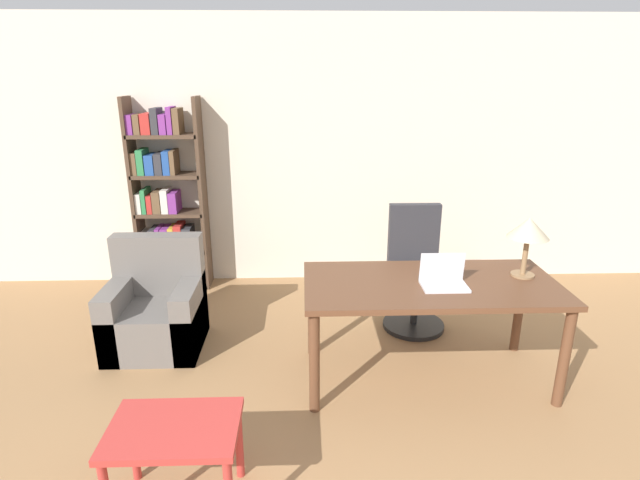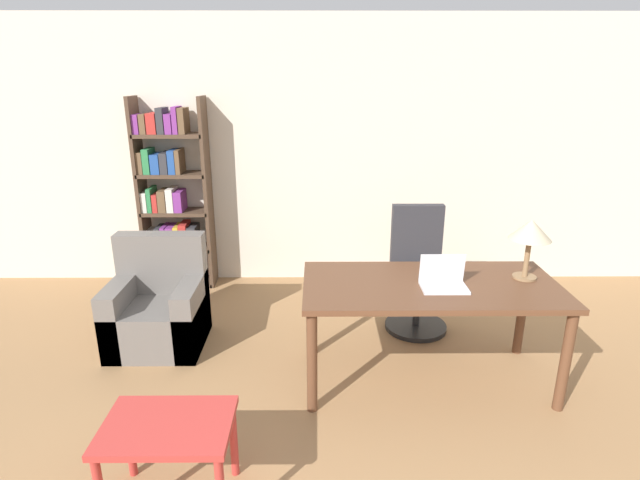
{
  "view_description": "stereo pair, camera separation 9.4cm",
  "coord_description": "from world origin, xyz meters",
  "px_view_note": "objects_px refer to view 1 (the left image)",
  "views": [
    {
      "loc": [
        -0.3,
        -0.61,
        2.13
      ],
      "look_at": [
        -0.19,
        2.76,
        1.01
      ],
      "focal_mm": 28.0,
      "sensor_mm": 36.0,
      "label": 1
    },
    {
      "loc": [
        -0.21,
        -0.61,
        2.13
      ],
      "look_at": [
        -0.19,
        2.76,
        1.01
      ],
      "focal_mm": 28.0,
      "sensor_mm": 36.0,
      "label": 2
    }
  ],
  "objects_px": {
    "desk": "(430,294)",
    "table_lamp": "(529,230)",
    "laptop": "(443,279)",
    "armchair": "(156,313)",
    "bookshelf": "(165,203)",
    "office_chair": "(414,275)",
    "side_table_blue": "(175,439)"
  },
  "relations": [
    {
      "from": "laptop",
      "to": "table_lamp",
      "type": "xyz_separation_m",
      "value": [
        0.62,
        0.16,
        0.29
      ]
    },
    {
      "from": "table_lamp",
      "to": "side_table_blue",
      "type": "xyz_separation_m",
      "value": [
        -2.22,
        -1.2,
        -0.69
      ]
    },
    {
      "from": "desk",
      "to": "laptop",
      "type": "relative_size",
      "value": 5.76
    },
    {
      "from": "laptop",
      "to": "bookshelf",
      "type": "xyz_separation_m",
      "value": [
        -2.34,
        1.84,
        0.09
      ]
    },
    {
      "from": "armchair",
      "to": "bookshelf",
      "type": "xyz_separation_m",
      "value": [
        -0.19,
        1.25,
        0.61
      ]
    },
    {
      "from": "table_lamp",
      "to": "armchair",
      "type": "relative_size",
      "value": 0.48
    },
    {
      "from": "armchair",
      "to": "laptop",
      "type": "bearing_deg",
      "value": -15.46
    },
    {
      "from": "table_lamp",
      "to": "desk",
      "type": "bearing_deg",
      "value": -172.34
    },
    {
      "from": "desk",
      "to": "armchair",
      "type": "height_order",
      "value": "armchair"
    },
    {
      "from": "desk",
      "to": "table_lamp",
      "type": "distance_m",
      "value": 0.81
    },
    {
      "from": "desk",
      "to": "table_lamp",
      "type": "height_order",
      "value": "table_lamp"
    },
    {
      "from": "office_chair",
      "to": "bookshelf",
      "type": "distance_m",
      "value": 2.57
    },
    {
      "from": "desk",
      "to": "armchair",
      "type": "relative_size",
      "value": 1.98
    },
    {
      "from": "armchair",
      "to": "bookshelf",
      "type": "distance_m",
      "value": 1.4
    },
    {
      "from": "armchair",
      "to": "bookshelf",
      "type": "bearing_deg",
      "value": 98.59
    },
    {
      "from": "office_chair",
      "to": "armchair",
      "type": "bearing_deg",
      "value": -171.96
    },
    {
      "from": "laptop",
      "to": "armchair",
      "type": "relative_size",
      "value": 0.34
    },
    {
      "from": "desk",
      "to": "office_chair",
      "type": "relative_size",
      "value": 1.64
    },
    {
      "from": "desk",
      "to": "table_lamp",
      "type": "bearing_deg",
      "value": 7.66
    },
    {
      "from": "laptop",
      "to": "table_lamp",
      "type": "relative_size",
      "value": 0.71
    },
    {
      "from": "office_chair",
      "to": "armchair",
      "type": "xyz_separation_m",
      "value": [
        -2.17,
        -0.31,
        -0.18
      ]
    },
    {
      "from": "table_lamp",
      "to": "bookshelf",
      "type": "distance_m",
      "value": 3.41
    },
    {
      "from": "desk",
      "to": "bookshelf",
      "type": "height_order",
      "value": "bookshelf"
    },
    {
      "from": "office_chair",
      "to": "side_table_blue",
      "type": "xyz_separation_m",
      "value": [
        -1.62,
        -1.95,
        -0.06
      ]
    },
    {
      "from": "office_chair",
      "to": "side_table_blue",
      "type": "height_order",
      "value": "office_chair"
    },
    {
      "from": "armchair",
      "to": "office_chair",
      "type": "bearing_deg",
      "value": 8.04
    },
    {
      "from": "armchair",
      "to": "bookshelf",
      "type": "relative_size",
      "value": 0.46
    },
    {
      "from": "desk",
      "to": "side_table_blue",
      "type": "distance_m",
      "value": 1.91
    },
    {
      "from": "side_table_blue",
      "to": "armchair",
      "type": "relative_size",
      "value": 0.72
    },
    {
      "from": "table_lamp",
      "to": "bookshelf",
      "type": "relative_size",
      "value": 0.22
    },
    {
      "from": "table_lamp",
      "to": "office_chair",
      "type": "xyz_separation_m",
      "value": [
        -0.6,
        0.74,
        -0.63
      ]
    },
    {
      "from": "side_table_blue",
      "to": "desk",
      "type": "bearing_deg",
      "value": 35.88
    }
  ]
}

